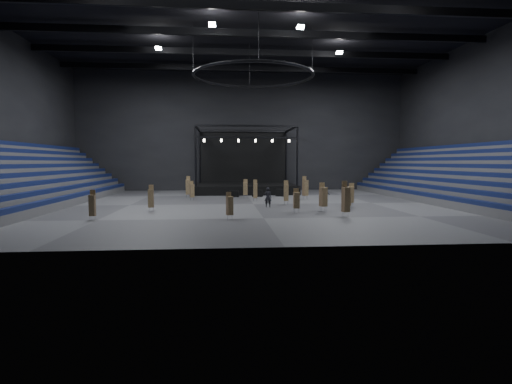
{
  "coord_description": "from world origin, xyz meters",
  "views": [
    {
      "loc": [
        -3.12,
        -40.84,
        4.32
      ],
      "look_at": [
        0.1,
        -2.0,
        1.4
      ],
      "focal_mm": 28.0,
      "sensor_mm": 36.0,
      "label": 1
    }
  ],
  "objects": [
    {
      "name": "truss_ring",
      "position": [
        -0.0,
        0.0,
        13.0
      ],
      "size": [
        12.3,
        12.3,
        5.15
      ],
      "color": "black",
      "rests_on": "ceiling"
    },
    {
      "name": "chair_stack_3",
      "position": [
        -7.36,
        8.01,
        1.35
      ],
      "size": [
        0.53,
        0.53,
        2.64
      ],
      "rotation": [
        0.0,
        0.0,
        -0.11
      ],
      "color": "silver",
      "rests_on": "floor"
    },
    {
      "name": "chair_stack_0",
      "position": [
        0.43,
        2.91,
        1.23
      ],
      "size": [
        0.45,
        0.45,
        2.4
      ],
      "rotation": [
        0.0,
        0.0,
        -0.03
      ],
      "color": "silver",
      "rests_on": "floor"
    },
    {
      "name": "chair_stack_12",
      "position": [
        6.49,
        -10.32,
        1.44
      ],
      "size": [
        0.61,
        0.61,
        2.85
      ],
      "rotation": [
        0.0,
        0.0,
        0.28
      ],
      "color": "silver",
      "rests_on": "floor"
    },
    {
      "name": "floor",
      "position": [
        0.0,
        0.0,
        0.0
      ],
      "size": [
        50.0,
        50.0,
        0.0
      ],
      "primitive_type": "plane",
      "color": "#49494C",
      "rests_on": "ground"
    },
    {
      "name": "floodlights",
      "position": [
        0.0,
        -4.0,
        16.6
      ],
      "size": [
        28.6,
        16.6,
        0.25
      ],
      "color": "white",
      "rests_on": "roof_girders"
    },
    {
      "name": "bleachers_left",
      "position": [
        -22.94,
        0.0,
        1.73
      ],
      "size": [
        7.2,
        40.0,
        6.4
      ],
      "color": "#4F4F51",
      "rests_on": "floor"
    },
    {
      "name": "chair_stack_1",
      "position": [
        -2.64,
        -11.0,
        1.09
      ],
      "size": [
        0.57,
        0.57,
        2.08
      ],
      "rotation": [
        0.0,
        0.0,
        0.42
      ],
      "color": "silver",
      "rests_on": "floor"
    },
    {
      "name": "chair_stack_4",
      "position": [
        3.28,
        -0.78,
        1.27
      ],
      "size": [
        0.51,
        0.51,
        2.48
      ],
      "rotation": [
        0.0,
        0.0,
        -0.1
      ],
      "color": "silver",
      "rests_on": "floor"
    },
    {
      "name": "chair_stack_9",
      "position": [
        5.64,
        -6.61,
        1.34
      ],
      "size": [
        0.69,
        0.69,
        2.54
      ],
      "rotation": [
        0.0,
        0.0,
        0.33
      ],
      "color": "silver",
      "rests_on": "floor"
    },
    {
      "name": "ceiling",
      "position": [
        0.0,
        0.0,
        18.0
      ],
      "size": [
        50.0,
        42.0,
        0.2
      ],
      "primitive_type": "cube",
      "color": "black",
      "rests_on": "wall_back"
    },
    {
      "name": "flight_case_mid",
      "position": [
        1.19,
        8.85,
        0.43
      ],
      "size": [
        1.43,
        1.09,
        0.85
      ],
      "primitive_type": "cube",
      "rotation": [
        0.0,
        0.0,
        -0.4
      ],
      "color": "black",
      "rests_on": "floor"
    },
    {
      "name": "chair_stack_11",
      "position": [
        3.12,
        -7.37,
        1.11
      ],
      "size": [
        0.49,
        0.49,
        2.09
      ],
      "rotation": [
        0.0,
        0.0,
        0.02
      ],
      "color": "silver",
      "rests_on": "floor"
    },
    {
      "name": "chair_stack_5",
      "position": [
        -12.8,
        -10.54,
        1.17
      ],
      "size": [
        0.41,
        0.41,
        2.29
      ],
      "rotation": [
        0.0,
        0.0,
        -0.01
      ],
      "color": "silver",
      "rests_on": "floor"
    },
    {
      "name": "chair_stack_2",
      "position": [
        -0.46,
        6.52,
        1.21
      ],
      "size": [
        0.55,
        0.55,
        2.29
      ],
      "rotation": [
        0.0,
        0.0,
        -0.1
      ],
      "color": "silver",
      "rests_on": "floor"
    },
    {
      "name": "chair_stack_8",
      "position": [
        -6.61,
        4.41,
        1.15
      ],
      "size": [
        0.56,
        0.56,
        2.21
      ],
      "rotation": [
        0.0,
        0.0,
        0.33
      ],
      "color": "silver",
      "rests_on": "floor"
    },
    {
      "name": "wall_right",
      "position": [
        25.0,
        0.0,
        9.0
      ],
      "size": [
        0.2,
        42.0,
        18.0
      ],
      "primitive_type": "cube",
      "color": "black",
      "rests_on": "ground"
    },
    {
      "name": "crew_member",
      "position": [
        8.41,
        2.61,
        0.82
      ],
      "size": [
        0.82,
        0.94,
        1.64
      ],
      "primitive_type": "imported",
      "rotation": [
        0.0,
        0.0,
        1.29
      ],
      "color": "black",
      "rests_on": "floor"
    },
    {
      "name": "roof_girders",
      "position": [
        0.0,
        -0.0,
        17.2
      ],
      "size": [
        49.0,
        30.35,
        0.7
      ],
      "color": "black",
      "rests_on": "ceiling"
    },
    {
      "name": "bleachers_right",
      "position": [
        22.94,
        0.0,
        1.73
      ],
      "size": [
        7.2,
        40.0,
        6.4
      ],
      "color": "#4F4F51",
      "rests_on": "floor"
    },
    {
      "name": "stage",
      "position": [
        0.0,
        16.24,
        1.45
      ],
      "size": [
        14.0,
        10.0,
        9.2
      ],
      "color": "black",
      "rests_on": "floor"
    },
    {
      "name": "chair_stack_6",
      "position": [
        -9.42,
        -5.46,
        1.2
      ],
      "size": [
        0.45,
        0.45,
        2.35
      ],
      "rotation": [
        0.0,
        0.0,
        -0.04
      ],
      "color": "silver",
      "rests_on": "floor"
    },
    {
      "name": "flight_case_right",
      "position": [
        4.24,
        9.11,
        0.45
      ],
      "size": [
        1.5,
        1.03,
        0.91
      ],
      "primitive_type": "cube",
      "rotation": [
        0.0,
        0.0,
        -0.28
      ],
      "color": "black",
      "rests_on": "floor"
    },
    {
      "name": "chair_stack_7",
      "position": [
        8.32,
        -5.33,
        0.99
      ],
      "size": [
        0.47,
        0.47,
        1.86
      ],
      "rotation": [
        0.0,
        0.0,
        0.12
      ],
      "color": "silver",
      "rests_on": "floor"
    },
    {
      "name": "wall_back",
      "position": [
        0.0,
        21.0,
        9.0
      ],
      "size": [
        50.0,
        0.2,
        18.0
      ],
      "primitive_type": "cube",
      "color": "black",
      "rests_on": "ground"
    },
    {
      "name": "flight_case_left",
      "position": [
        -1.71,
        8.7,
        0.38
      ],
      "size": [
        1.21,
        0.76,
        0.75
      ],
      "primitive_type": "cube",
      "rotation": [
        0.0,
        0.0,
        -0.19
      ],
      "color": "black",
      "rests_on": "floor"
    },
    {
      "name": "chair_stack_13",
      "position": [
        9.18,
        -3.49,
        1.23
      ],
      "size": [
        0.69,
        0.69,
        2.31
      ],
      "rotation": [
        0.0,
        0.0,
        -0.42
      ],
      "color": "silver",
      "rests_on": "floor"
    },
    {
      "name": "wall_front",
      "position": [
        0.0,
        -21.0,
        9.0
      ],
      "size": [
        50.0,
        0.2,
        18.0
      ],
      "primitive_type": "cube",
      "color": "black",
      "rests_on": "ground"
    },
    {
      "name": "man_center",
      "position": [
        1.17,
        -2.96,
        0.96
      ],
      "size": [
        0.77,
        0.57,
        1.92
      ],
      "primitive_type": "imported",
      "rotation": [
        0.0,
        0.0,
        2.98
      ],
      "color": "black",
      "rests_on": "floor"
    },
    {
      "name": "chair_stack_10",
      "position": [
        6.38,
        4.59,
        1.4
      ],
      "size": [
        0.69,
        0.69,
        2.7
      ],
      "rotation": [
        0.0,
        0.0,
        0.37
      ],
      "color": "silver",
      "rests_on": "floor"
    }
  ]
}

